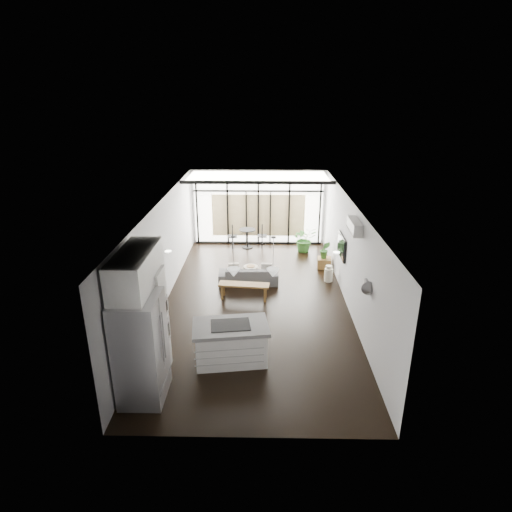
{
  "coord_description": "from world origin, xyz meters",
  "views": [
    {
      "loc": [
        0.21,
        -10.63,
        5.45
      ],
      "look_at": [
        0.0,
        0.3,
        1.25
      ],
      "focal_mm": 30.0,
      "sensor_mm": 36.0,
      "label": 1
    }
  ],
  "objects_px": {
    "island": "(231,343)",
    "fridge": "(141,349)",
    "sofa": "(248,272)",
    "console_bench": "(244,291)",
    "milk_can": "(329,273)",
    "pouf": "(251,272)",
    "tv": "(342,246)"
  },
  "relations": [
    {
      "from": "fridge",
      "to": "pouf",
      "type": "distance_m",
      "value": 6.0
    },
    {
      "from": "fridge",
      "to": "tv",
      "type": "distance_m",
      "value": 6.69
    },
    {
      "from": "island",
      "to": "fridge",
      "type": "xyz_separation_m",
      "value": [
        -1.56,
        -1.17,
        0.61
      ]
    },
    {
      "from": "island",
      "to": "fridge",
      "type": "distance_m",
      "value": 2.04
    },
    {
      "from": "fridge",
      "to": "pouf",
      "type": "relative_size",
      "value": 4.53
    },
    {
      "from": "milk_can",
      "to": "tv",
      "type": "xyz_separation_m",
      "value": [
        0.25,
        -0.44,
        1.04
      ]
    },
    {
      "from": "island",
      "to": "fridge",
      "type": "bearing_deg",
      "value": -150.98
    },
    {
      "from": "console_bench",
      "to": "tv",
      "type": "relative_size",
      "value": 1.29
    },
    {
      "from": "fridge",
      "to": "pouf",
      "type": "xyz_separation_m",
      "value": [
        1.85,
        5.64,
        -0.86
      ]
    },
    {
      "from": "console_bench",
      "to": "milk_can",
      "type": "bearing_deg",
      "value": 31.79
    },
    {
      "from": "console_bench",
      "to": "sofa",
      "type": "bearing_deg",
      "value": 91.0
    },
    {
      "from": "sofa",
      "to": "tv",
      "type": "height_order",
      "value": "tv"
    },
    {
      "from": "island",
      "to": "fridge",
      "type": "relative_size",
      "value": 0.76
    },
    {
      "from": "fridge",
      "to": "sofa",
      "type": "xyz_separation_m",
      "value": [
        1.79,
        5.21,
        -0.69
      ]
    },
    {
      "from": "island",
      "to": "sofa",
      "type": "xyz_separation_m",
      "value": [
        0.23,
        4.04,
        -0.08
      ]
    },
    {
      "from": "sofa",
      "to": "pouf",
      "type": "distance_m",
      "value": 0.46
    },
    {
      "from": "milk_can",
      "to": "tv",
      "type": "bearing_deg",
      "value": -60.13
    },
    {
      "from": "console_bench",
      "to": "pouf",
      "type": "xyz_separation_m",
      "value": [
        0.15,
        1.49,
        -0.04
      ]
    },
    {
      "from": "console_bench",
      "to": "milk_can",
      "type": "relative_size",
      "value": 2.76
    },
    {
      "from": "console_bench",
      "to": "pouf",
      "type": "distance_m",
      "value": 1.5
    },
    {
      "from": "pouf",
      "to": "tv",
      "type": "bearing_deg",
      "value": -14.61
    },
    {
      "from": "console_bench",
      "to": "tv",
      "type": "distance_m",
      "value": 3.1
    },
    {
      "from": "sofa",
      "to": "milk_can",
      "type": "bearing_deg",
      "value": -177.63
    },
    {
      "from": "island",
      "to": "console_bench",
      "type": "distance_m",
      "value": 2.98
    },
    {
      "from": "fridge",
      "to": "console_bench",
      "type": "relative_size",
      "value": 1.47
    },
    {
      "from": "pouf",
      "to": "milk_can",
      "type": "relative_size",
      "value": 0.9
    },
    {
      "from": "fridge",
      "to": "island",
      "type": "bearing_deg",
      "value": 36.89
    },
    {
      "from": "island",
      "to": "pouf",
      "type": "distance_m",
      "value": 4.48
    },
    {
      "from": "island",
      "to": "tv",
      "type": "relative_size",
      "value": 1.45
    },
    {
      "from": "pouf",
      "to": "tv",
      "type": "height_order",
      "value": "tv"
    },
    {
      "from": "sofa",
      "to": "console_bench",
      "type": "height_order",
      "value": "sofa"
    },
    {
      "from": "fridge",
      "to": "console_bench",
      "type": "distance_m",
      "value": 4.55
    }
  ]
}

